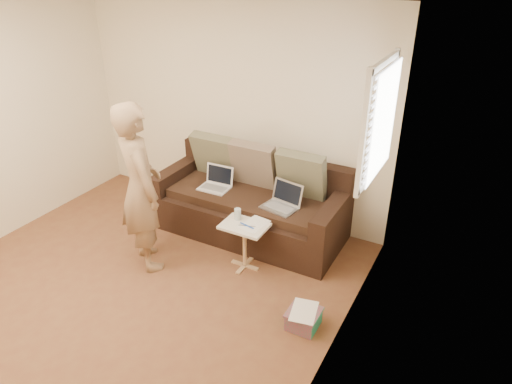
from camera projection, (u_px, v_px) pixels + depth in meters
floor at (112, 306)px, 4.38m from camera, size 4.50×4.50×0.00m
ceiling at (57, 15)px, 3.18m from camera, size 4.50×4.50×0.00m
wall_back at (231, 110)px, 5.53m from camera, size 4.00×0.00×4.00m
wall_right at (317, 250)px, 2.94m from camera, size 0.00×4.50×4.50m
window_blinds at (380, 121)px, 3.94m from camera, size 0.12×0.88×1.08m
sofa at (249, 200)px, 5.35m from camera, size 2.20×0.95×0.85m
pillow_left at (215, 155)px, 5.61m from camera, size 0.55×0.29×0.57m
pillow_mid at (254, 165)px, 5.36m from camera, size 0.55×0.27×0.57m
pillow_right at (301, 175)px, 5.11m from camera, size 0.55×0.28×0.57m
laptop_silver at (279, 209)px, 4.99m from camera, size 0.42×0.34×0.25m
laptop_white at (214, 189)px, 5.40m from camera, size 0.36×0.27×0.25m
person at (140, 188)px, 4.61m from camera, size 0.79×0.72×1.78m
side_table at (245, 246)px, 4.82m from camera, size 0.47×0.33×0.52m
drinking_glass at (238, 214)px, 4.78m from camera, size 0.07×0.07×0.12m
scissors at (247, 226)px, 4.67m from camera, size 0.20×0.16×0.02m
paper_on_table at (254, 224)px, 4.71m from camera, size 0.25×0.33×0.00m
striped_box at (303, 319)px, 4.11m from camera, size 0.28×0.28×0.18m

